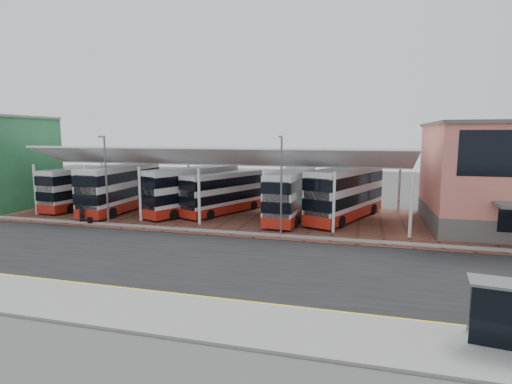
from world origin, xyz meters
TOP-DOWN VIEW (x-y plane):
  - ground at (0.00, 0.00)m, footprint 140.00×140.00m
  - road at (0.00, -1.00)m, footprint 120.00×14.00m
  - forecourt at (2.00, 13.00)m, footprint 72.00×16.00m
  - sidewalk at (0.00, -9.00)m, footprint 120.00×4.00m
  - north_kerb at (0.00, 6.20)m, footprint 120.00×0.80m
  - yellow_line_near at (0.00, -7.00)m, footprint 120.00×0.12m
  - yellow_line_far at (0.00, -6.70)m, footprint 120.00×0.12m
  - canopy at (-6.00, 13.94)m, footprint 37.00×11.63m
  - shop_green at (-30.00, 10.97)m, footprint 6.40×10.20m
  - lamp_west at (-14.00, 6.27)m, footprint 0.16×0.90m
  - lamp_east at (2.00, 6.27)m, footprint 0.16×0.90m
  - bus_0 at (-21.93, 13.48)m, footprint 3.71×11.11m
  - bus_1 at (-16.65, 12.49)m, footprint 3.07×11.86m
  - bus_2 at (-8.90, 13.50)m, footprint 7.04×11.54m
  - bus_3 at (-5.59, 14.28)m, footprint 6.44×10.41m
  - bus_4 at (1.61, 13.19)m, footprint 3.35×11.55m
  - bus_5 at (6.73, 14.41)m, footprint 7.05×12.22m
  - pedestrian at (-16.82, 6.32)m, footprint 0.56×0.70m
  - suitcase at (-15.74, 6.00)m, footprint 0.37×0.26m

SIDE VIEW (x-z plane):
  - ground at x=0.00m, z-range 0.00..0.00m
  - road at x=0.00m, z-range 0.00..0.02m
  - yellow_line_near at x=0.00m, z-range 0.02..0.03m
  - yellow_line_far at x=0.00m, z-range 0.02..0.03m
  - forecourt at x=2.00m, z-range 0.00..0.06m
  - sidewalk at x=0.00m, z-range 0.00..0.14m
  - north_kerb at x=0.00m, z-range 0.00..0.14m
  - suitcase at x=-15.74m, z-range 0.06..0.69m
  - pedestrian at x=-16.82m, z-range 0.06..1.73m
  - bus_3 at x=-5.59m, z-range 0.05..4.31m
  - bus_0 at x=-21.93m, z-range 0.05..4.54m
  - bus_4 at x=1.61m, z-range 0.04..4.75m
  - bus_2 at x=-8.90m, z-range 0.04..4.76m
  - bus_1 at x=-16.65m, z-range 0.04..4.92m
  - bus_5 at x=6.73m, z-range 0.04..5.01m
  - lamp_west at x=-14.00m, z-range 0.32..8.40m
  - lamp_east at x=2.00m, z-range 0.32..8.40m
  - shop_green at x=-30.00m, z-range 0.01..10.23m
  - canopy at x=-6.00m, z-range 2.26..9.33m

